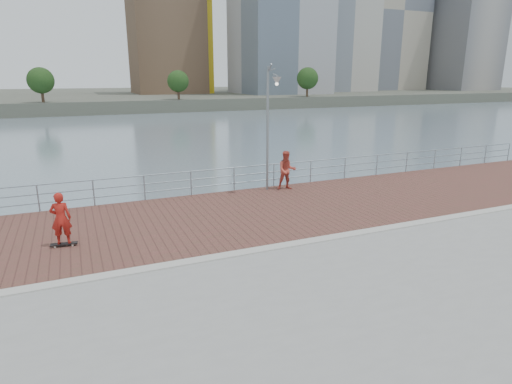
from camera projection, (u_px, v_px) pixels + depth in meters
name	position (u px, v px, depth m)	size (l,w,h in m)	color
water	(280.00, 304.00, 14.00)	(400.00, 400.00, 0.00)	slate
seawall	(383.00, 372.00, 9.30)	(40.00, 24.00, 2.00)	gray
brick_lane	(240.00, 214.00, 16.66)	(40.00, 6.80, 0.02)	brown
curb	(281.00, 246.00, 13.46)	(40.00, 0.40, 0.06)	#B7B5AD
far_shore	(90.00, 97.00, 122.27)	(320.00, 95.00, 2.50)	#4C5142
guardrail	(213.00, 178.00, 19.49)	(39.06, 0.06, 1.13)	#8C9EA8
street_lamp	(271.00, 107.00, 18.81)	(0.40, 1.16, 5.46)	gray
skateboard	(64.00, 244.00, 13.48)	(0.82, 0.30, 0.09)	black
skateboarder	(61.00, 218.00, 13.26)	(0.61, 0.40, 1.67)	#AE1E17
bystander	(287.00, 170.00, 20.04)	(0.88, 0.69, 1.82)	#C7493A
skyline	(212.00, 2.00, 111.89)	(233.00, 41.00, 65.37)	#ADA38E
shoreline_trees	(48.00, 80.00, 77.23)	(109.89, 4.91, 6.55)	#473323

